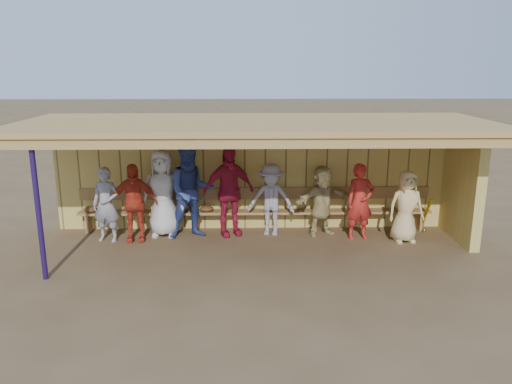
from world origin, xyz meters
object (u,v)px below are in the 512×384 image
(player_a, at_px, (106,205))
(player_f, at_px, (322,200))
(player_e, at_px, (271,200))
(player_h, at_px, (406,206))
(player_c, at_px, (191,191))
(player_g, at_px, (360,202))
(bench, at_px, (255,207))
(player_extra, at_px, (133,203))
(player_b, at_px, (163,193))
(player_d, at_px, (229,191))

(player_a, xyz_separation_m, player_f, (4.43, 0.30, -0.02))
(player_e, distance_m, player_h, 2.75)
(player_f, bearing_deg, player_a, 159.58)
(player_c, relative_size, player_g, 1.25)
(player_f, height_order, bench, player_f)
(player_a, relative_size, player_c, 0.78)
(player_extra, relative_size, bench, 0.21)
(player_f, xyz_separation_m, player_g, (0.74, -0.27, 0.04))
(player_e, height_order, player_extra, player_extra)
(player_g, distance_m, player_h, 0.92)
(player_extra, bearing_deg, player_a, 174.26)
(player_c, xyz_separation_m, player_g, (3.47, -0.19, -0.20))
(player_h, height_order, player_extra, player_extra)
(player_f, xyz_separation_m, player_extra, (-3.88, -0.29, 0.06))
(player_b, xyz_separation_m, player_extra, (-0.55, -0.32, -0.11))
(player_d, relative_size, player_g, 1.20)
(player_c, bearing_deg, player_f, -14.52)
(player_d, height_order, player_g, player_d)
(player_h, xyz_separation_m, player_extra, (-5.51, 0.18, 0.07))
(player_g, relative_size, bench, 0.21)
(player_f, bearing_deg, player_extra, 160.00)
(player_a, xyz_separation_m, player_c, (1.70, 0.21, 0.22))
(player_b, height_order, player_d, player_d)
(player_b, height_order, bench, player_b)
(player_c, xyz_separation_m, player_extra, (-1.15, -0.20, -0.18))
(player_extra, distance_m, bench, 2.57)
(player_f, distance_m, bench, 1.45)
(player_h, relative_size, player_extra, 0.92)
(player_e, bearing_deg, player_c, -165.84)
(player_b, distance_m, player_d, 1.37)
(bench, bearing_deg, player_f, -13.51)
(player_c, bearing_deg, player_h, -21.32)
(player_e, xyz_separation_m, player_g, (1.81, -0.30, 0.02))
(player_a, relative_size, player_d, 0.81)
(player_g, height_order, bench, player_g)
(player_b, bearing_deg, player_h, -3.46)
(player_d, relative_size, player_e, 1.24)
(player_d, height_order, player_e, player_d)
(player_h, xyz_separation_m, bench, (-3.03, 0.80, -0.21))
(player_c, xyz_separation_m, player_e, (1.66, 0.11, -0.22))
(player_c, bearing_deg, player_extra, 173.71)
(player_a, xyz_separation_m, player_d, (2.47, 0.33, 0.18))
(bench, bearing_deg, player_e, -43.03)
(player_e, height_order, player_h, player_e)
(player_e, xyz_separation_m, bench, (-0.33, 0.31, -0.24))
(player_b, distance_m, player_e, 2.26)
(player_a, height_order, player_b, player_b)
(player_e, relative_size, player_extra, 0.95)
(player_h, bearing_deg, player_f, 158.71)
(player_c, relative_size, player_d, 1.04)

